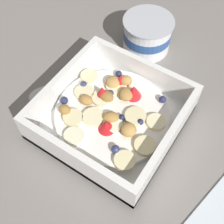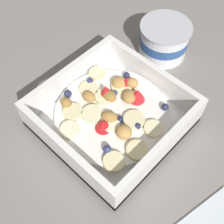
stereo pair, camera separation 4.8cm
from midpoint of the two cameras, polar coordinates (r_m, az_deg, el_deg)
name	(u,v)px [view 1 (the left image)]	position (r m, az deg, el deg)	size (l,w,h in m)	color
ground_plane	(126,122)	(0.50, -0.11, -2.11)	(2.40, 2.40, 0.00)	gray
fruit_bowl	(112,115)	(0.48, -2.81, -0.73)	(0.21, 0.21, 0.06)	white
spoon	(56,87)	(0.55, -12.99, 4.43)	(0.10, 0.16, 0.01)	silver
yogurt_cup	(147,34)	(0.59, 4.29, 14.24)	(0.09, 0.09, 0.06)	white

